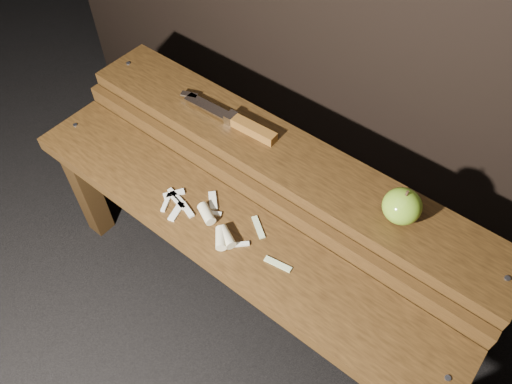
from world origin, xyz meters
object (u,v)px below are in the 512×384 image
Objects in this scene: bench_rear_tier at (281,176)px; apple at (402,206)px; bench_front_tier at (225,247)px; knife at (242,124)px.

bench_rear_tier is 13.44× the size of apple.
bench_rear_tier is at bearing 90.00° from bench_front_tier.
knife is (-0.45, 0.00, -0.03)m from apple.
bench_front_tier is at bearing -59.68° from knife.
bench_front_tier is 0.31m from knife.
knife is (-0.14, 0.01, 0.10)m from bench_rear_tier.
apple is 0.45m from knife.
bench_rear_tier is 3.90× the size of knife.
bench_rear_tier is 0.17m from knife.
apple reaches higher than knife.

